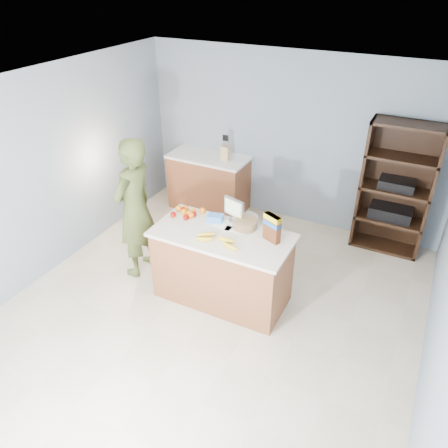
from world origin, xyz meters
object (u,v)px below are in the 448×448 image
at_px(shelving_unit, 396,190).
at_px(counter_peninsula, 222,269).
at_px(person, 135,209).
at_px(cereal_box, 272,226).
at_px(tv, 234,209).

bearing_deg(shelving_unit, counter_peninsula, -127.11).
height_order(counter_peninsula, person, person).
height_order(counter_peninsula, shelving_unit, shelving_unit).
bearing_deg(counter_peninsula, cereal_box, 13.32).
height_order(shelving_unit, person, shelving_unit).
height_order(person, cereal_box, person).
bearing_deg(person, tv, 103.74).
bearing_deg(person, counter_peninsula, 88.88).
relative_size(tv, cereal_box, 0.92).
relative_size(counter_peninsula, person, 0.87).
relative_size(shelving_unit, person, 1.00).
relative_size(counter_peninsula, tv, 5.53).
height_order(tv, cereal_box, cereal_box).
xyz_separation_m(shelving_unit, tv, (-1.56, -1.73, 0.19)).
bearing_deg(cereal_box, counter_peninsula, -166.68).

